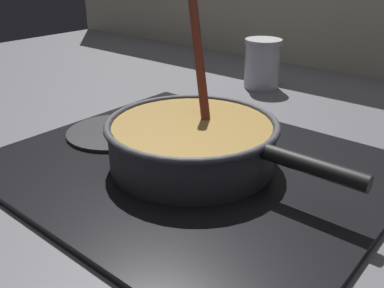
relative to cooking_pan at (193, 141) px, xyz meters
The scene contains 6 objects.
ground 0.10m from the cooking_pan, 78.11° to the right, with size 2.40×1.60×0.04m, color #4C4C51.
hob_plate 0.04m from the cooking_pan, 169.01° to the right, with size 0.56×0.48×0.01m, color black.
burner_ring 0.03m from the cooking_pan, 169.01° to the right, with size 0.20×0.20×0.01m, color #592D0C.
spare_burner 0.19m from the cooking_pan, behind, with size 0.17×0.17×0.01m, color #262628.
cooking_pan is the anchor object (origin of this frame).
condiment_jar 0.47m from the cooking_pan, 108.99° to the left, with size 0.09×0.09×0.12m.
Camera 1 is at (0.36, -0.37, 0.31)m, focal length 39.87 mm.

